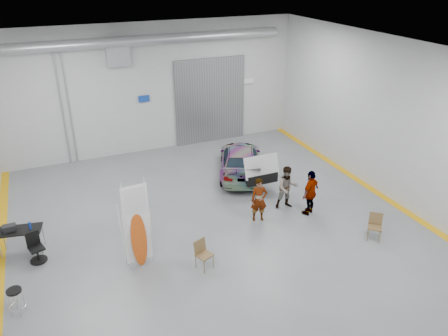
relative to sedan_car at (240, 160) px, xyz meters
name	(u,v)px	position (x,y,z in m)	size (l,w,h in m)	color
ground	(220,233)	(-2.58, -3.92, -0.62)	(16.00, 16.00, 0.00)	slate
room_shell	(201,99)	(-2.34, -1.70, 3.46)	(14.02, 16.18, 6.01)	#B1B3B6
sedan_car	(240,160)	(0.00, 0.00, 0.00)	(1.74, 4.27, 1.24)	silver
person_a	(259,200)	(-0.99, -3.67, 0.19)	(0.59, 0.39, 1.61)	brown
person_b	(287,187)	(0.36, -3.31, 0.21)	(0.81, 0.62, 1.67)	slate
person_c	(310,193)	(0.90, -4.01, 0.24)	(1.00, 0.41, 1.72)	brown
surfboard_display	(137,232)	(-5.46, -4.50, 0.53)	(0.81, 0.26, 2.85)	white
folding_chair_near	(204,260)	(-3.72, -5.44, -0.33)	(0.56, 0.59, 0.91)	brown
folding_chair_far	(374,232)	(1.97, -6.24, -0.34)	(0.59, 0.66, 0.90)	brown
shop_stool	(17,302)	(-8.88, -5.31, -0.23)	(0.40, 0.40, 0.79)	black
work_table	(17,230)	(-8.80, -2.42, 0.20)	(1.40, 0.88, 1.06)	#9A9DA3
office_chair	(37,249)	(-8.32, -3.08, -0.20)	(0.52, 0.55, 0.96)	black
trunk_lid	(261,164)	(0.00, -1.89, 0.64)	(1.45, 0.88, 0.04)	silver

